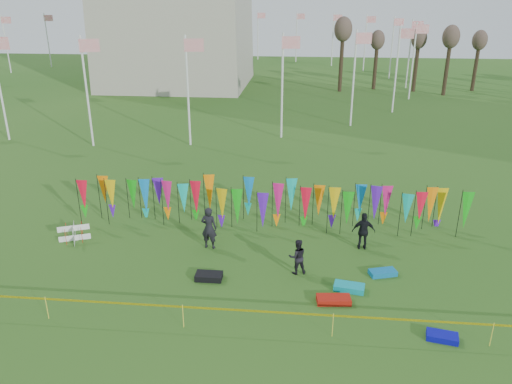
# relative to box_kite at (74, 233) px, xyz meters

# --- Properties ---
(ground) EXTENTS (160.00, 160.00, 0.00)m
(ground) POSITION_rel_box_kite_xyz_m (8.59, -4.81, -0.40)
(ground) COLOR #245217
(ground) RESTS_ON ground
(flagpole_ring) EXTENTS (57.40, 56.16, 8.00)m
(flagpole_ring) POSITION_rel_box_kite_xyz_m (-5.41, 43.19, 3.60)
(flagpole_ring) COLOR silver
(flagpole_ring) RESTS_ON ground
(banner_row) EXTENTS (18.64, 0.64, 2.24)m
(banner_row) POSITION_rel_box_kite_xyz_m (8.86, 2.46, 0.96)
(banner_row) COLOR black
(banner_row) RESTS_ON ground
(caution_tape_near) EXTENTS (26.00, 0.02, 0.90)m
(caution_tape_near) POSITION_rel_box_kite_xyz_m (8.36, -5.84, 0.38)
(caution_tape_near) COLOR #EEE205
(caution_tape_near) RESTS_ON ground
(box_kite) EXTENTS (0.71, 0.71, 0.79)m
(box_kite) POSITION_rel_box_kite_xyz_m (0.00, 0.00, 0.00)
(box_kite) COLOR red
(box_kite) RESTS_ON ground
(person_left) EXTENTS (0.78, 0.62, 1.96)m
(person_left) POSITION_rel_box_kite_xyz_m (6.33, -0.04, 0.58)
(person_left) COLOR black
(person_left) RESTS_ON ground
(person_mid) EXTENTS (0.82, 0.62, 1.50)m
(person_mid) POSITION_rel_box_kite_xyz_m (10.29, -1.87, 0.35)
(person_mid) COLOR black
(person_mid) RESTS_ON ground
(person_right) EXTENTS (1.02, 0.59, 1.73)m
(person_right) POSITION_rel_box_kite_xyz_m (13.17, 0.54, 0.47)
(person_right) COLOR black
(person_right) RESTS_ON ground
(kite_bag_turquoise) EXTENTS (1.24, 0.78, 0.23)m
(kite_bag_turquoise) POSITION_rel_box_kite_xyz_m (12.32, -2.94, -0.28)
(kite_bag_turquoise) COLOR #0B9FAF
(kite_bag_turquoise) RESTS_ON ground
(kite_bag_blue) EXTENTS (1.08, 0.71, 0.21)m
(kite_bag_blue) POSITION_rel_box_kite_xyz_m (15.16, -5.64, -0.29)
(kite_bag_blue) COLOR #0A0BAC
(kite_bag_blue) RESTS_ON ground
(kite_bag_red) EXTENTS (1.29, 0.69, 0.23)m
(kite_bag_red) POSITION_rel_box_kite_xyz_m (11.69, -3.85, -0.28)
(kite_bag_red) COLOR #B4160C
(kite_bag_red) RESTS_ON ground
(kite_bag_black) EXTENTS (1.07, 0.62, 0.25)m
(kite_bag_black) POSITION_rel_box_kite_xyz_m (6.79, -2.69, -0.27)
(kite_bag_black) COLOR black
(kite_bag_black) RESTS_ON ground
(kite_bag_teal) EXTENTS (1.18, 0.81, 0.21)m
(kite_bag_teal) POSITION_rel_box_kite_xyz_m (13.77, -1.68, -0.29)
(kite_bag_teal) COLOR #0C6CAB
(kite_bag_teal) RESTS_ON ground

